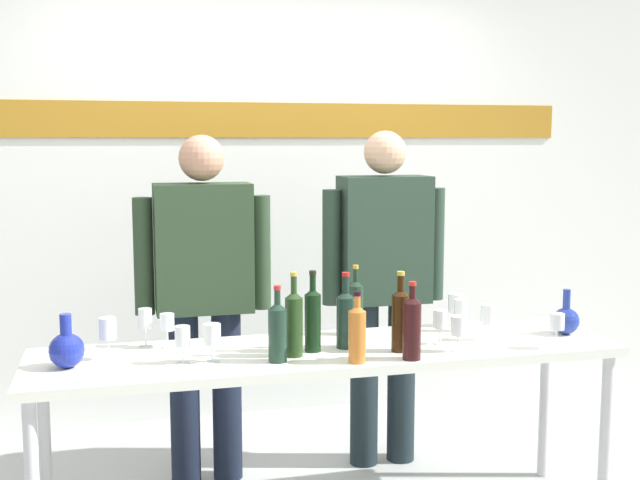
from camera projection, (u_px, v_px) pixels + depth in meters
The scene contains 25 objects.
back_wall at pixel (261, 161), 4.67m from camera, with size 5.31×0.11×3.00m.
display_table at pixel (329, 363), 3.28m from camera, with size 2.41×0.59×0.78m.
decanter_blue_left at pixel (67, 349), 2.98m from camera, with size 0.13×0.13×0.21m.
decanter_blue_right at pixel (566, 320), 3.50m from camera, with size 0.12×0.12×0.20m.
presenter_left at pixel (204, 285), 3.72m from camera, with size 0.64×0.22×1.65m.
presenter_right at pixel (384, 275), 3.94m from camera, with size 0.63×0.22×1.67m.
wine_bottle_0 at pixel (346, 317), 3.26m from camera, with size 0.08×0.08×0.31m.
wine_bottle_1 at pixel (412, 326), 3.09m from camera, with size 0.07×0.07×0.31m.
wine_bottle_2 at pixel (313, 317), 3.20m from camera, with size 0.07×0.07×0.33m.
wine_bottle_3 at pixel (355, 305), 3.49m from camera, with size 0.07×0.07×0.31m.
wine_bottle_4 at pixel (294, 322), 3.13m from camera, with size 0.07×0.07×0.34m.
wine_bottle_5 at pixel (278, 330), 3.06m from camera, with size 0.07×0.07×0.30m.
wine_bottle_6 at pixel (400, 318), 3.21m from camera, with size 0.07×0.07×0.33m.
wine_bottle_7 at pixel (357, 332), 3.04m from camera, with size 0.07×0.07×0.28m.
wine_glass_left_0 at pixel (167, 323), 3.26m from camera, with size 0.06×0.06×0.14m.
wine_glass_left_1 at pixel (145, 319), 3.28m from camera, with size 0.06×0.06×0.16m.
wine_glass_left_2 at pixel (212, 335), 3.05m from camera, with size 0.07×0.07×0.15m.
wine_glass_left_3 at pixel (108, 329), 3.08m from camera, with size 0.07×0.07×0.17m.
wine_glass_left_4 at pixel (183, 337), 3.03m from camera, with size 0.06×0.06×0.15m.
wine_glass_right_0 at pixel (440, 320), 3.33m from camera, with size 0.06×0.06×0.14m.
wine_glass_right_1 at pixel (461, 310), 3.55m from camera, with size 0.06×0.06×0.14m.
wine_glass_right_2 at pixel (488, 315), 3.39m from camera, with size 0.07×0.07×0.15m.
wine_glass_right_3 at pixel (458, 327), 3.21m from camera, with size 0.06×0.06×0.15m.
wine_glass_right_4 at pixel (456, 304), 3.65m from camera, with size 0.07×0.07×0.15m.
wine_glass_right_5 at pixel (557, 323), 3.25m from camera, with size 0.06×0.06×0.15m.
Camera 1 is at (-0.83, -3.08, 1.63)m, focal length 44.68 mm.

